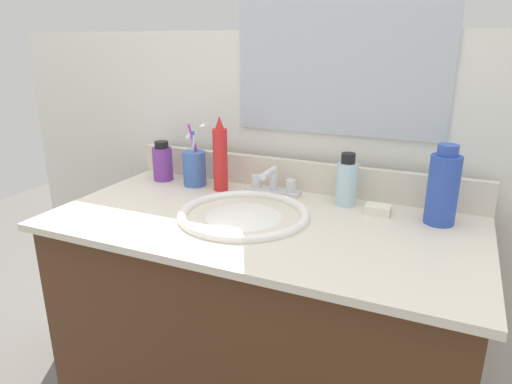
# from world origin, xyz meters

# --- Properties ---
(vanity_cabinet) EXTENTS (1.03, 0.50, 0.83)m
(vanity_cabinet) POSITION_xyz_m (0.00, 0.00, 0.41)
(vanity_cabinet) COLOR #4C2D19
(vanity_cabinet) RESTS_ON ground_plane
(countertop) EXTENTS (1.07, 0.55, 0.02)m
(countertop) POSITION_xyz_m (0.00, 0.00, 0.84)
(countertop) COLOR beige
(countertop) RESTS_ON vanity_cabinet
(backsplash) EXTENTS (1.07, 0.02, 0.09)m
(backsplash) POSITION_xyz_m (0.00, 0.26, 0.89)
(backsplash) COLOR beige
(backsplash) RESTS_ON countertop
(back_wall) EXTENTS (2.17, 0.04, 1.30)m
(back_wall) POSITION_xyz_m (0.00, 0.32, 0.65)
(back_wall) COLOR silver
(back_wall) RESTS_ON ground_plane
(mirror_panel) EXTENTS (0.60, 0.01, 0.56)m
(mirror_panel) POSITION_xyz_m (0.10, 0.30, 1.30)
(mirror_panel) COLOR #B2BCC6
(sink_basin) EXTENTS (0.34, 0.34, 0.11)m
(sink_basin) POSITION_xyz_m (-0.05, -0.00, 0.82)
(sink_basin) COLOR white
(sink_basin) RESTS_ON countertop
(faucet) EXTENTS (0.16, 0.10, 0.08)m
(faucet) POSITION_xyz_m (-0.05, 0.19, 0.87)
(faucet) COLOR silver
(faucet) RESTS_ON countertop
(bottle_cream_purple) EXTENTS (0.06, 0.06, 0.13)m
(bottle_cream_purple) POSITION_xyz_m (-0.42, 0.18, 0.90)
(bottle_cream_purple) COLOR #7A3899
(bottle_cream_purple) RESTS_ON countertop
(bottle_gel_clear) EXTENTS (0.06, 0.06, 0.14)m
(bottle_gel_clear) POSITION_xyz_m (0.17, 0.19, 0.91)
(bottle_gel_clear) COLOR silver
(bottle_gel_clear) RESTS_ON countertop
(bottle_spray_red) EXTENTS (0.04, 0.04, 0.22)m
(bottle_spray_red) POSITION_xyz_m (-0.20, 0.17, 0.95)
(bottle_spray_red) COLOR red
(bottle_spray_red) RESTS_ON countertop
(bottle_shampoo_blue) EXTENTS (0.07, 0.07, 0.20)m
(bottle_shampoo_blue) POSITION_xyz_m (0.41, 0.16, 0.94)
(bottle_shampoo_blue) COLOR #2D4CB2
(bottle_shampoo_blue) RESTS_ON countertop
(cup_blue_plastic) EXTENTS (0.07, 0.09, 0.19)m
(cup_blue_plastic) POSITION_xyz_m (-0.30, 0.18, 0.90)
(cup_blue_plastic) COLOR #3F66B7
(cup_blue_plastic) RESTS_ON countertop
(soap_bar) EXTENTS (0.06, 0.04, 0.02)m
(soap_bar) POSITION_xyz_m (0.26, 0.16, 0.86)
(soap_bar) COLOR white
(soap_bar) RESTS_ON countertop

